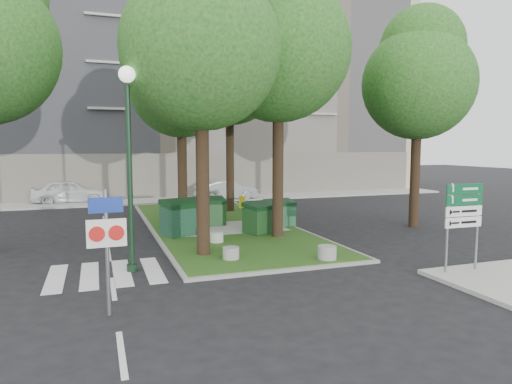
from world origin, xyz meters
name	(u,v)px	position (x,y,z in m)	size (l,w,h in m)	color
ground	(272,273)	(0.00, 0.00, 0.00)	(120.00, 120.00, 0.00)	black
median_island	(219,225)	(0.50, 8.00, 0.06)	(6.00, 16.00, 0.12)	#274C15
median_kerb	(219,226)	(0.50, 8.00, 0.05)	(6.30, 16.30, 0.10)	gray
building_sidewalk	(172,200)	(0.00, 18.50, 0.06)	(42.00, 3.00, 0.12)	#999993
zebra_crossing	(137,271)	(-3.75, 1.50, 0.01)	(5.00, 3.00, 0.01)	silver
apartment_building	(156,93)	(0.00, 26.00, 8.00)	(41.00, 12.00, 16.00)	tan
tree_median_near_left	(203,34)	(-1.41, 2.56, 7.32)	(5.20, 5.20, 10.53)	black
tree_median_near_right	(280,36)	(2.09, 4.56, 7.99)	(5.60, 5.60, 11.46)	black
tree_median_mid	(182,75)	(-0.91, 9.06, 6.98)	(4.80, 4.80, 9.99)	black
tree_median_far	(231,61)	(2.29, 12.06, 8.32)	(5.80, 5.80, 11.93)	black
tree_street_right	(419,73)	(9.09, 5.06, 6.98)	(5.00, 5.00, 10.06)	black
dumpster_a	(182,218)	(-1.57, 6.05, 0.82)	(1.86, 1.58, 1.47)	#0E3621
dumpster_b	(210,211)	(0.03, 7.93, 0.74)	(1.41, 1.00, 1.30)	#113C14
dumpster_c	(261,218)	(1.63, 5.40, 0.74)	(1.67, 1.46, 1.30)	#0F3510
dumpster_d	(280,213)	(3.00, 6.72, 0.70)	(1.34, 0.96, 1.21)	#154425
bollard_left	(231,253)	(-0.81, 1.57, 0.31)	(0.53, 0.53, 0.38)	gray
bollard_right	(327,252)	(2.09, 0.50, 0.33)	(0.60, 0.60, 0.43)	gray
bollard_mid	(216,237)	(-0.61, 4.20, 0.31)	(0.52, 0.52, 0.37)	#A6A7A2
litter_bin	(242,202)	(3.20, 12.92, 0.46)	(0.39, 0.39, 0.69)	gold
street_lamp	(129,144)	(-3.89, 1.55, 3.79)	(0.48, 0.48, 6.02)	black
traffic_sign_pole	(107,235)	(-4.65, -1.94, 1.80)	(0.84, 0.09, 2.80)	slate
directional_sign	(463,213)	(5.11, -2.00, 1.81)	(1.27, 0.10, 2.54)	slate
car_white	(69,192)	(-6.51, 19.44, 0.78)	(1.84, 4.58, 1.56)	silver
car_silver	(226,190)	(3.50, 17.55, 0.70)	(1.48, 4.24, 1.40)	#9A9DA1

